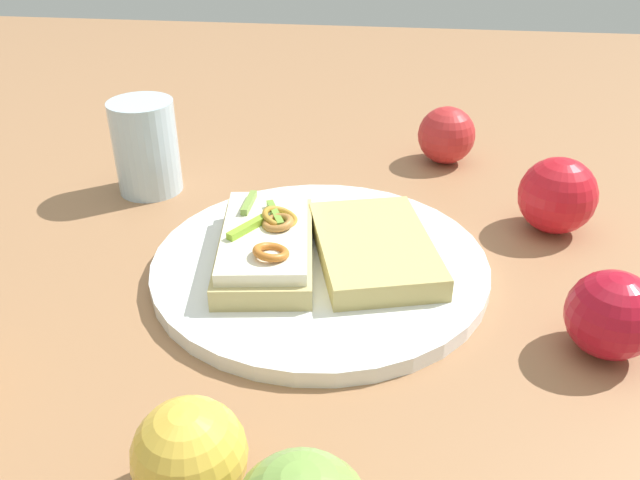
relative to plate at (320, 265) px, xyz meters
The scene contains 9 objects.
ground_plane 0.01m from the plate, ahead, with size 2.00×2.00×0.00m, color #996C48.
plate is the anchor object (origin of this frame).
sandwich 0.06m from the plate, ahead, with size 0.11×0.17×0.05m.
bread_slice_side 0.05m from the plate, behind, with size 0.16×0.10×0.02m, color tan.
apple_0 0.26m from the plate, 154.62° to the right, with size 0.08×0.08×0.08m, color red.
apple_2 0.30m from the plate, 114.96° to the right, with size 0.07×0.07×0.07m, color red.
apple_3 0.25m from the plate, 160.32° to the left, with size 0.07×0.07×0.07m, color #AF1225.
apple_4 0.26m from the plate, 79.64° to the left, with size 0.07×0.07×0.07m, color gold.
drinking_glass 0.27m from the plate, 34.59° to the right, with size 0.07×0.07×0.11m, color silver.
Camera 1 is at (-0.06, 0.51, 0.34)m, focal length 36.75 mm.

